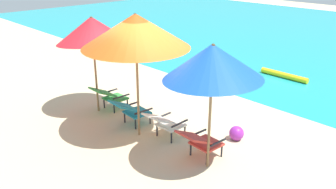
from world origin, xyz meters
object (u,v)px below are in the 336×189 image
(lounge_chair_near_left, at_px, (131,109))
(beach_umbrella_left, at_px, (92,30))
(lounge_chair_far_left, at_px, (110,95))
(swim_buoy, at_px, (284,75))
(beach_umbrella_center, at_px, (136,31))
(beach_umbrella_right, at_px, (212,62))
(lounge_chair_near_right, at_px, (165,122))
(beach_ball, at_px, (237,133))
(lounge_chair_far_right, at_px, (200,141))

(lounge_chair_near_left, xyz_separation_m, beach_umbrella_left, (-1.24, -0.09, 1.67))
(lounge_chair_far_left, xyz_separation_m, lounge_chair_near_left, (1.05, -0.14, 0.00))
(swim_buoy, relative_size, beach_umbrella_center, 0.52)
(swim_buoy, distance_m, beach_umbrella_right, 6.22)
(swim_buoy, xyz_separation_m, beach_umbrella_center, (-0.23, -5.82, 2.22))
(lounge_chair_near_right, height_order, beach_umbrella_right, beach_umbrella_right)
(lounge_chair_near_right, height_order, beach_ball, lounge_chair_near_right)
(swim_buoy, relative_size, lounge_chair_far_right, 1.77)
(swim_buoy, xyz_separation_m, beach_umbrella_right, (1.62, -5.68, 1.95))
(beach_umbrella_right, bearing_deg, beach_umbrella_left, -178.79)
(lounge_chair_far_left, xyz_separation_m, beach_umbrella_center, (1.54, -0.31, 1.91))
(lounge_chair_near_left, height_order, beach_ball, lounge_chair_near_left)
(lounge_chair_far_right, bearing_deg, lounge_chair_far_left, 178.50)
(swim_buoy, xyz_separation_m, lounge_chair_far_right, (1.35, -5.60, 0.31))
(lounge_chair_near_right, bearing_deg, beach_ball, 44.71)
(lounge_chair_far_left, distance_m, beach_umbrella_center, 2.47)
(lounge_chair_near_right, bearing_deg, beach_umbrella_left, -174.30)
(beach_umbrella_center, relative_size, beach_ball, 9.76)
(beach_umbrella_left, relative_size, beach_umbrella_right, 1.03)
(swim_buoy, relative_size, beach_umbrella_right, 0.67)
(lounge_chair_near_right, bearing_deg, beach_umbrella_right, -6.44)
(lounge_chair_near_right, bearing_deg, beach_umbrella_center, -151.41)
(swim_buoy, height_order, lounge_chair_near_left, lounge_chair_near_left)
(beach_umbrella_left, bearing_deg, swim_buoy, 71.25)
(swim_buoy, bearing_deg, lounge_chair_near_right, -86.90)
(lounge_chair_far_left, height_order, lounge_chair_near_left, same)
(beach_umbrella_right, bearing_deg, lounge_chair_near_right, 173.56)
(swim_buoy, height_order, beach_umbrella_center, beach_umbrella_center)
(beach_umbrella_left, bearing_deg, beach_ball, 21.26)
(swim_buoy, relative_size, beach_ball, 5.04)
(lounge_chair_near_left, distance_m, beach_umbrella_left, 2.08)
(lounge_chair_near_left, height_order, beach_umbrella_right, beach_umbrella_right)
(lounge_chair_near_left, bearing_deg, beach_umbrella_left, -175.62)
(beach_umbrella_center, bearing_deg, lounge_chair_far_left, 168.77)
(lounge_chair_near_left, relative_size, beach_umbrella_right, 0.38)
(beach_umbrella_left, bearing_deg, lounge_chair_far_left, 52.84)
(lounge_chair_near_left, bearing_deg, lounge_chair_far_right, 1.74)
(lounge_chair_near_right, distance_m, beach_umbrella_right, 2.11)
(beach_umbrella_left, relative_size, beach_ball, 7.74)
(lounge_chair_far_right, distance_m, beach_umbrella_center, 2.49)
(lounge_chair_far_right, relative_size, beach_umbrella_center, 0.29)
(lounge_chair_far_left, bearing_deg, beach_umbrella_left, -127.16)
(beach_umbrella_left, distance_m, beach_umbrella_center, 1.74)
(lounge_chair_far_left, height_order, beach_umbrella_left, beach_umbrella_left)
(beach_umbrella_left, bearing_deg, lounge_chair_far_right, 2.72)
(lounge_chair_far_left, distance_m, lounge_chair_far_right, 3.13)
(lounge_chair_far_right, height_order, beach_umbrella_right, beach_umbrella_right)
(lounge_chair_near_left, height_order, lounge_chair_near_right, same)
(beach_umbrella_center, height_order, beach_ball, beach_umbrella_center)
(lounge_chair_far_right, xyz_separation_m, beach_umbrella_center, (-1.59, -0.22, 1.91))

